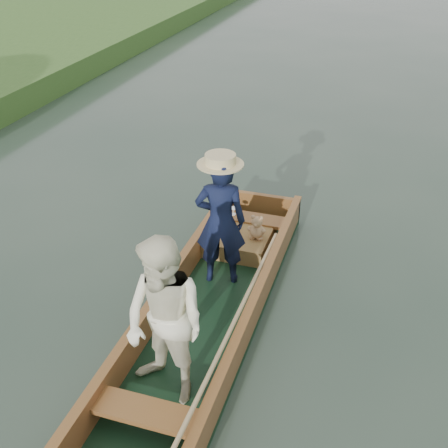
% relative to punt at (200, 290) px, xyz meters
% --- Properties ---
extents(ground, '(120.00, 120.00, 0.00)m').
position_rel_punt_xyz_m(ground, '(0.02, 0.18, -0.58)').
color(ground, '#283D30').
rests_on(ground, ground).
extents(punt, '(1.12, 5.00, 1.75)m').
position_rel_punt_xyz_m(punt, '(0.00, 0.00, 0.00)').
color(punt, black).
rests_on(punt, ground).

